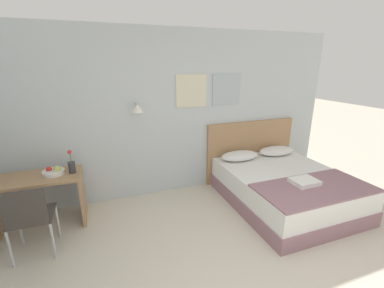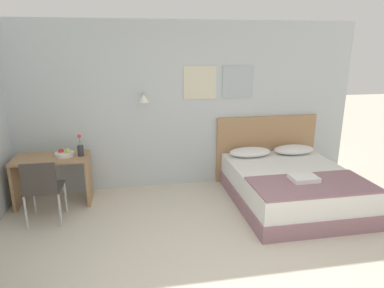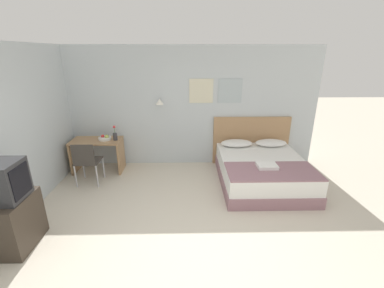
% 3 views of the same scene
% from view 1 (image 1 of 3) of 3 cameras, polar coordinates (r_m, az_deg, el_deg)
% --- Properties ---
extents(wall_back, '(5.92, 0.31, 2.65)m').
position_cam_1_polar(wall_back, '(4.19, -4.75, 6.52)').
color(wall_back, silver).
rests_on(wall_back, ground_plane).
extents(bed, '(1.64, 1.97, 0.52)m').
position_cam_1_polar(bed, '(4.32, 19.82, -9.20)').
color(bed, gray).
rests_on(bed, ground_plane).
extents(headboard, '(1.76, 0.06, 1.12)m').
position_cam_1_polar(headboard, '(4.96, 12.79, -1.37)').
color(headboard, '#A87F56').
rests_on(headboard, ground_plane).
extents(pillow_left, '(0.69, 0.38, 0.14)m').
position_cam_1_polar(pillow_left, '(4.53, 10.55, -2.57)').
color(pillow_left, white).
rests_on(pillow_left, bed).
extents(pillow_right, '(0.69, 0.38, 0.14)m').
position_cam_1_polar(pillow_right, '(4.96, 18.23, -1.43)').
color(pillow_right, white).
rests_on(pillow_right, bed).
extents(throw_blanket, '(1.59, 0.79, 0.02)m').
position_cam_1_polar(throw_blanket, '(3.84, 25.65, -8.81)').
color(throw_blanket, gray).
rests_on(throw_blanket, bed).
extents(folded_towel_near_foot, '(0.35, 0.28, 0.06)m').
position_cam_1_polar(folded_towel_near_foot, '(3.87, 23.72, -7.65)').
color(folded_towel_near_foot, white).
rests_on(folded_towel_near_foot, throw_blanket).
extents(desk, '(1.05, 0.56, 0.72)m').
position_cam_1_polar(desk, '(3.99, -30.64, -9.22)').
color(desk, '#A87F56').
rests_on(desk, ground_plane).
extents(desk_chair, '(0.45, 0.45, 0.88)m').
position_cam_1_polar(desk_chair, '(3.41, -32.48, -13.33)').
color(desk_chair, '#3D3833').
rests_on(desk_chair, ground_plane).
extents(fruit_bowl, '(0.27, 0.27, 0.12)m').
position_cam_1_polar(fruit_bowl, '(3.86, -28.41, -5.43)').
color(fruit_bowl, silver).
rests_on(fruit_bowl, desk).
extents(flower_vase, '(0.09, 0.09, 0.32)m').
position_cam_1_polar(flower_vase, '(3.78, -25.18, -4.33)').
color(flower_vase, '#333338').
rests_on(flower_vase, desk).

